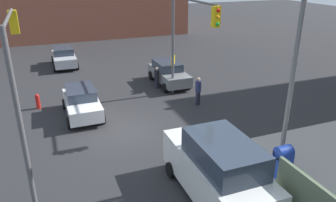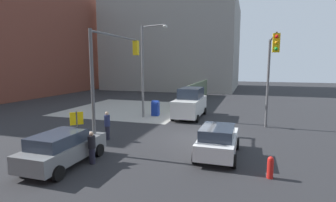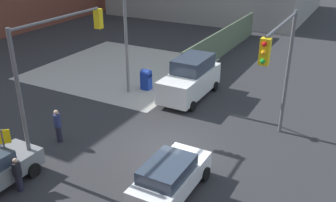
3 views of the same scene
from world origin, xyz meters
The scene contains 13 objects.
ground_plane centered at (0.00, 0.00, 0.00)m, with size 120.00×120.00×0.00m, color #28282B.
traffic_signal_nw_corner centered at (-2.26, 4.50, 4.65)m, with size 5.84×0.36×6.50m.
traffic_signal_se_corner centered at (2.36, -4.50, 4.64)m, with size 5.60×0.36×6.50m.
street_lamp_corner centered at (5.09, 5.45, 4.70)m, with size 1.07×2.58×8.00m.
warning_sign_two_way centered at (-5.40, 4.88, 1.64)m, with size 0.48×0.48×2.40m.
mailbox_blue centered at (6.20, 5.00, 0.76)m, with size 0.56×0.64×1.43m.
fire_hydrant centered at (-5.00, -4.20, 0.49)m, with size 0.26×0.26×0.94m.
hatchback_white centered at (-3.00, -1.80, 0.84)m, with size 4.17×2.02×1.62m.
sedan_silver centered at (-14.11, -1.85, 0.84)m, with size 4.21×2.02×1.62m.
hatchback_gray centered at (-6.43, 4.95, 0.84)m, with size 4.49×2.02×1.62m.
van_white_delivery centered at (6.49, 1.80, 1.28)m, with size 5.40×2.32×2.62m.
pedestrian_crossing centered at (-2.00, 5.20, 0.94)m, with size 0.36×0.36×1.79m.
pedestrian_waiting centered at (-5.80, 3.80, 0.80)m, with size 0.36×0.36×1.56m.
Camera 1 is at (15.14, -3.49, 8.03)m, focal length 35.00 mm.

